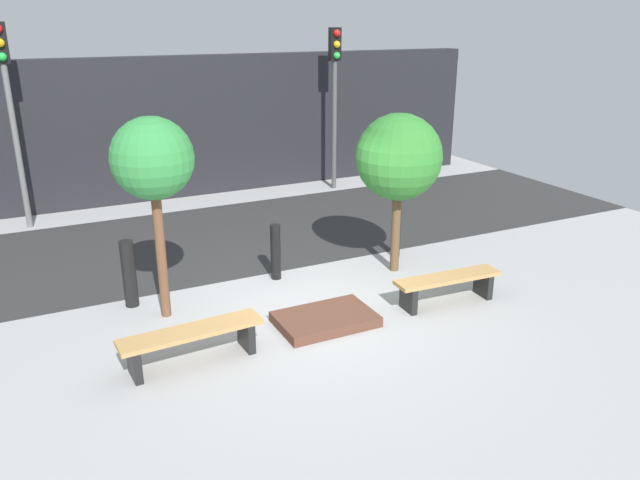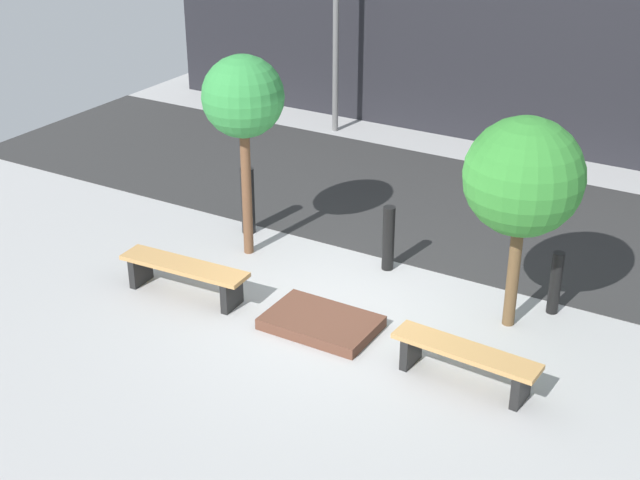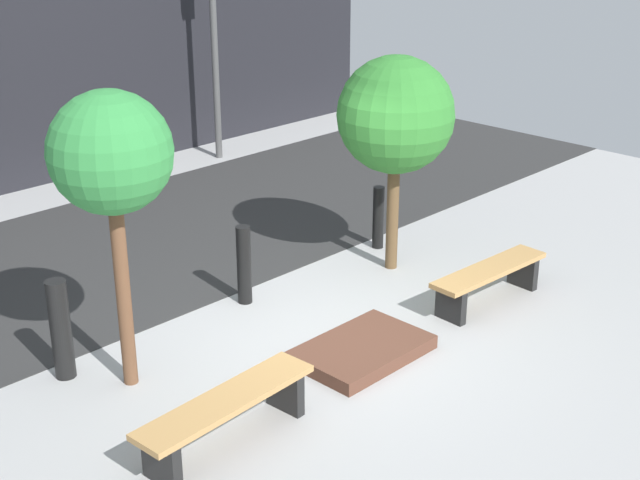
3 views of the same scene
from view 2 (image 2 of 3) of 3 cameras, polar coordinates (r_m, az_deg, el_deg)
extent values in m
plane|color=#A1A1A1|center=(11.73, 1.11, -4.71)|extent=(18.00, 18.00, 0.00)
cube|color=#2D2D2D|center=(14.88, 8.53, 1.97)|extent=(18.00, 4.36, 0.01)
cube|color=black|center=(17.55, 13.51, 11.10)|extent=(16.20, 0.50, 3.38)
cube|color=black|center=(12.60, -11.41, -1.87)|extent=(0.12, 0.42, 0.41)
cube|color=black|center=(11.81, -5.67, -3.45)|extent=(0.12, 0.42, 0.41)
cube|color=#B2844C|center=(12.08, -8.71, -1.65)|extent=(1.87, 0.52, 0.06)
cube|color=black|center=(10.68, 5.85, -6.99)|extent=(0.12, 0.39, 0.40)
cube|color=black|center=(10.24, 12.74, -9.19)|extent=(0.12, 0.39, 0.40)
cube|color=#B2844C|center=(10.31, 9.30, -7.02)|extent=(1.76, 0.48, 0.06)
cube|color=brown|center=(11.38, 0.08, -5.31)|extent=(1.41, 0.92, 0.15)
cylinder|color=brown|center=(12.91, -4.73, 3.36)|extent=(0.14, 0.14, 2.08)
sphere|color=#32873F|center=(12.45, -4.95, 9.14)|extent=(1.16, 1.16, 1.16)
cylinder|color=brown|center=(11.36, 12.30, -1.72)|extent=(0.15, 0.15, 1.63)
sphere|color=#307C2E|center=(10.87, 12.90, 3.97)|extent=(1.46, 1.46, 1.46)
cylinder|color=black|center=(13.75, -4.64, 2.52)|extent=(0.21, 0.21, 1.06)
cylinder|color=black|center=(12.65, 4.40, 0.11)|extent=(0.17, 0.17, 0.97)
cylinder|color=black|center=(11.94, 14.83, -2.67)|extent=(0.15, 0.15, 0.87)
cylinder|color=slate|center=(17.87, 1.02, 13.34)|extent=(0.12, 0.12, 4.15)
camera|label=1|loc=(8.85, -51.05, 4.84)|focal=35.00mm
camera|label=3|loc=(11.61, -45.87, 11.90)|focal=50.00mm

